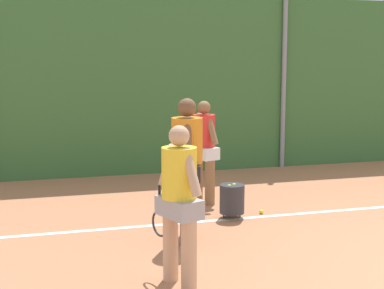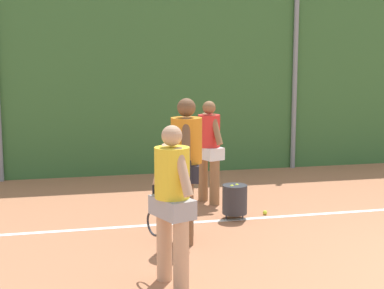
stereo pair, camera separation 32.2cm
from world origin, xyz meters
TOP-DOWN VIEW (x-y plane):
  - hedge_fence_backdrop at (0.00, 6.70)m, footprint 20.47×0.25m
  - fence_post_center at (0.00, 6.52)m, footprint 0.10×0.10m
  - court_baseline_paint at (0.00, 3.05)m, footprint 14.96×0.10m
  - player_foreground_near at (-3.69, 0.94)m, footprint 0.44×0.71m
  - player_midcourt at (-3.24, 2.30)m, footprint 0.43×0.83m
  - player_backcourt_far at (-2.48, 4.09)m, footprint 0.43×0.65m
  - ball_hopper at (-2.35, 3.10)m, footprint 0.36×0.36m
  - tennis_ball_0 at (-1.84, 3.20)m, footprint 0.07×0.07m

SIDE VIEW (x-z plane):
  - court_baseline_paint at x=0.00m, z-range 0.00..0.01m
  - tennis_ball_0 at x=-1.84m, z-range 0.00..0.07m
  - ball_hopper at x=-2.35m, z-range 0.03..0.55m
  - player_backcourt_far at x=-2.48m, z-range 0.10..1.75m
  - player_foreground_near at x=-3.69m, z-range 0.10..1.75m
  - player_midcourt at x=-3.24m, z-range 0.11..1.93m
  - hedge_fence_backdrop at x=0.00m, z-range 0.00..3.54m
  - fence_post_center at x=0.00m, z-range 0.00..3.69m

